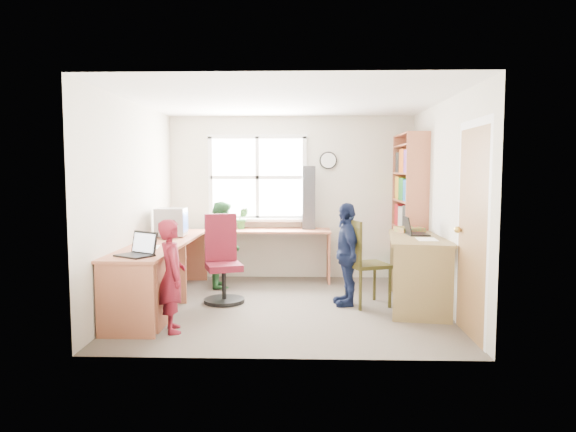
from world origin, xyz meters
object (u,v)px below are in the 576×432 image
(bookshelf, at_px, (409,214))
(person_red, at_px, (172,276))
(right_desk, at_px, (418,256))
(cd_tower, at_px, (309,198))
(crt_monitor, at_px, (171,222))
(laptop_right, at_px, (413,231))
(l_desk, at_px, (171,272))
(swivel_chair, at_px, (223,264))
(potted_plant, at_px, (242,218))
(person_green, at_px, (223,244))
(laptop_left, at_px, (139,250))
(wooden_chair, at_px, (362,259))
(person_navy, at_px, (347,254))

(bookshelf, distance_m, person_red, 3.53)
(right_desk, bearing_deg, cd_tower, 139.67)
(crt_monitor, height_order, laptop_right, crt_monitor)
(l_desk, height_order, bookshelf, bookshelf)
(swivel_chair, xyz_separation_m, person_red, (-0.31, -1.20, 0.10))
(potted_plant, bearing_deg, person_red, -99.42)
(person_red, distance_m, person_green, 2.01)
(laptop_left, height_order, potted_plant, potted_plant)
(crt_monitor, relative_size, person_red, 0.35)
(swivel_chair, distance_m, wooden_chair, 1.69)
(crt_monitor, relative_size, laptop_left, 0.88)
(l_desk, bearing_deg, swivel_chair, 44.95)
(cd_tower, bearing_deg, l_desk, -135.38)
(right_desk, height_order, laptop_left, laptop_left)
(wooden_chair, bearing_deg, crt_monitor, 147.46)
(l_desk, height_order, person_red, person_red)
(laptop_right, bearing_deg, swivel_chair, 88.86)
(person_navy, bearing_deg, cd_tower, -170.29)
(laptop_right, bearing_deg, laptop_left, 109.96)
(cd_tower, relative_size, person_navy, 0.75)
(cd_tower, distance_m, potted_plant, 1.01)
(swivel_chair, distance_m, crt_monitor, 0.94)
(bookshelf, bearing_deg, person_red, -141.97)
(wooden_chair, xyz_separation_m, crt_monitor, (-2.40, 0.54, 0.38))
(person_red, bearing_deg, cd_tower, -48.67)
(potted_plant, xyz_separation_m, person_navy, (1.41, -1.37, -0.29))
(swivel_chair, bearing_deg, bookshelf, 2.30)
(laptop_left, bearing_deg, laptop_right, 52.93)
(right_desk, xyz_separation_m, laptop_right, (-0.03, 0.15, 0.28))
(wooden_chair, bearing_deg, laptop_right, -5.70)
(laptop_right, bearing_deg, person_red, 113.44)
(swivel_chair, xyz_separation_m, laptop_left, (-0.66, -1.14, 0.35))
(person_red, height_order, person_green, person_green)
(swivel_chair, height_order, crt_monitor, crt_monitor)
(l_desk, distance_m, bookshelf, 3.35)
(crt_monitor, distance_m, person_navy, 2.30)
(right_desk, relative_size, potted_plant, 4.90)
(bookshelf, bearing_deg, potted_plant, 172.88)
(wooden_chair, height_order, potted_plant, potted_plant)
(crt_monitor, distance_m, laptop_right, 3.05)
(potted_plant, bearing_deg, person_green, -115.31)
(right_desk, distance_m, person_navy, 0.84)
(l_desk, relative_size, person_navy, 2.42)
(swivel_chair, height_order, laptop_right, swivel_chair)
(laptop_left, height_order, person_navy, person_navy)
(cd_tower, distance_m, person_green, 1.42)
(laptop_left, relative_size, laptop_right, 1.33)
(cd_tower, height_order, person_red, cd_tower)
(swivel_chair, height_order, laptop_left, swivel_chair)
(swivel_chair, xyz_separation_m, laptop_right, (2.30, -0.00, 0.42))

